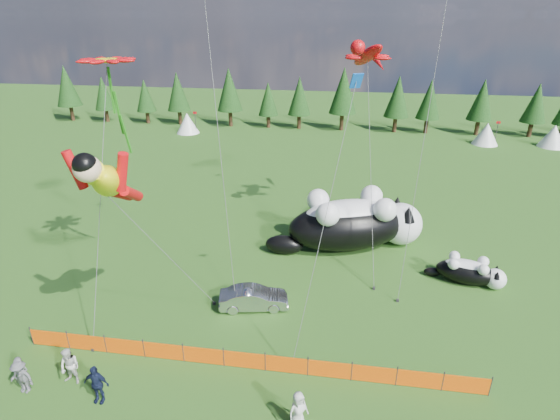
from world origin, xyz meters
name	(u,v)px	position (x,y,z in m)	size (l,w,h in m)	color
ground	(257,327)	(0.00, 0.00, 0.00)	(160.00, 160.00, 0.00)	#10380A
safety_fence	(244,360)	(0.00, -3.00, 0.50)	(22.06, 0.06, 1.10)	#262626
tree_line	(318,102)	(0.00, 45.00, 4.00)	(90.00, 4.00, 8.00)	black
festival_tents	(398,131)	(11.00, 40.00, 1.40)	(50.00, 3.20, 2.80)	white
cat_large	(355,222)	(5.11, 9.83, 1.97)	(11.12, 6.59, 4.14)	black
cat_small	(470,271)	(12.23, 6.19, 0.83)	(4.76, 2.50, 1.74)	black
car	(254,298)	(-0.52, 1.69, 0.64)	(1.36, 3.90, 1.28)	#B5B5BA
spectator_a	(22,375)	(-9.40, -5.75, 0.90)	(0.66, 0.43, 1.80)	#505155
spectator_b	(70,367)	(-7.54, -5.02, 0.93)	(0.91, 0.53, 1.86)	beige
spectator_c	(96,384)	(-5.82, -5.80, 0.95)	(1.12, 0.57, 1.91)	#121932
spectator_d	(21,377)	(-9.36, -5.84, 0.85)	(1.09, 0.56, 1.69)	#505155
spectator_e	(298,410)	(2.86, -5.81, 0.90)	(0.88, 0.57, 1.79)	beige
superhero_kite	(108,181)	(-6.21, -1.65, 8.64)	(6.28, 6.29, 11.23)	yellow
gecko_kite	(368,55)	(5.23, 13.17, 12.85)	(4.95, 12.15, 15.40)	red
flower_kite	(107,64)	(-8.30, 3.57, 13.05)	(3.15, 8.20, 14.64)	red
diamond_kite_c	(352,101)	(4.24, 0.26, 12.07)	(2.70, 3.74, 13.70)	blue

